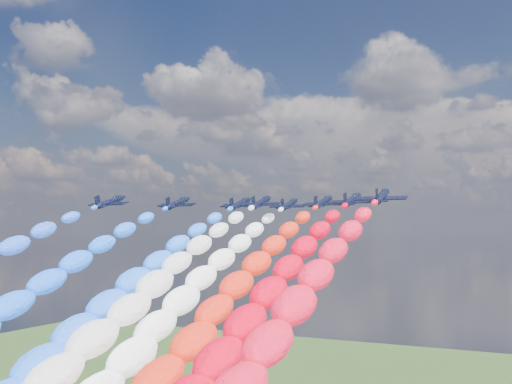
% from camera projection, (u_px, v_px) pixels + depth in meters
% --- Properties ---
extents(jet_0, '(9.34, 12.50, 5.61)m').
position_uv_depth(jet_0, '(110.00, 202.00, 134.13)').
color(jet_0, black).
extents(jet_1, '(9.44, 12.57, 5.61)m').
position_uv_depth(jet_1, '(178.00, 203.00, 141.34)').
color(jet_1, black).
extents(jet_2, '(8.89, 12.18, 5.61)m').
position_uv_depth(jet_2, '(240.00, 204.00, 144.27)').
color(jet_2, black).
extents(trail_2, '(6.84, 99.09, 49.18)m').
position_uv_depth(trail_2, '(91.00, 336.00, 97.14)').
color(trail_2, blue).
extents(jet_3, '(9.38, 12.53, 5.61)m').
position_uv_depth(jet_3, '(261.00, 202.00, 137.15)').
color(jet_3, black).
extents(trail_3, '(6.84, 99.09, 49.18)m').
position_uv_depth(trail_3, '(111.00, 344.00, 90.02)').
color(trail_3, silver).
extents(jet_4, '(9.20, 12.40, 5.61)m').
position_uv_depth(jet_4, '(289.00, 204.00, 148.69)').
color(jet_4, black).
extents(trail_4, '(6.84, 99.09, 49.18)m').
position_uv_depth(trail_4, '(169.00, 331.00, 101.56)').
color(trail_4, white).
extents(jet_5, '(9.27, 12.45, 5.61)m').
position_uv_depth(jet_5, '(323.00, 202.00, 135.45)').
color(jet_5, black).
extents(trail_5, '(6.84, 99.09, 49.18)m').
position_uv_depth(trail_5, '(203.00, 347.00, 88.32)').
color(trail_5, red).
extents(jet_6, '(9.05, 12.30, 5.61)m').
position_uv_depth(jet_6, '(352.00, 200.00, 124.15)').
color(jet_6, black).
extents(trail_6, '(6.84, 99.09, 49.18)m').
position_uv_depth(trail_6, '(232.00, 364.00, 77.01)').
color(trail_6, red).
extents(jet_7, '(9.56, 12.66, 5.61)m').
position_uv_depth(jet_7, '(382.00, 196.00, 109.42)').
color(jet_7, black).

